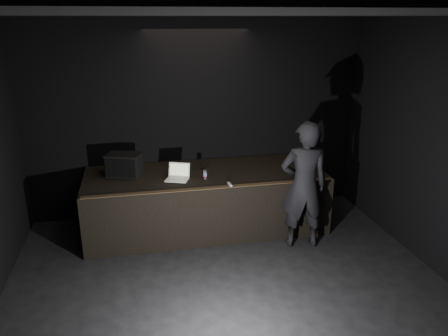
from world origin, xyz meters
name	(u,v)px	position (x,y,z in m)	size (l,w,h in m)	color
ground	(244,328)	(0.00, 0.00, 0.00)	(7.00, 7.00, 0.00)	black
room_walls	(247,167)	(0.00, 0.00, 2.02)	(6.10, 7.10, 3.52)	black
stage_riser	(205,200)	(0.00, 2.73, 0.50)	(4.00, 1.50, 1.00)	black
riser_lip	(213,188)	(0.00, 2.02, 1.01)	(3.92, 0.10, 0.01)	brown
stage_monitor	(124,165)	(-1.33, 2.90, 1.18)	(0.64, 0.55, 0.36)	black
cable	(188,172)	(-0.28, 2.81, 1.01)	(0.02, 0.02, 0.93)	black
laptop	(178,175)	(-0.47, 2.54, 1.06)	(0.44, 0.42, 0.24)	white
beer_can	(205,174)	(-0.05, 2.45, 1.07)	(0.06, 0.06, 0.15)	silver
plastic_cup	(175,165)	(-0.47, 3.10, 1.06)	(0.09, 0.09, 0.11)	white
wii_remote	(230,184)	(0.28, 2.08, 1.01)	(0.04, 0.15, 0.03)	white
person	(304,186)	(1.39, 1.78, 1.02)	(0.74, 0.49, 2.04)	black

